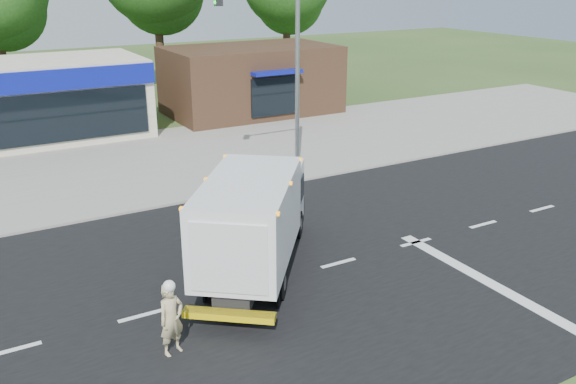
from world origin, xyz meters
name	(u,v)px	position (x,y,z in m)	size (l,w,h in m)	color
ground	(338,264)	(0.00, 0.00, 0.00)	(120.00, 120.00, 0.00)	#385123
road_asphalt	(338,263)	(0.00, 0.00, 0.00)	(60.00, 14.00, 0.02)	black
sidewalk	(226,183)	(0.00, 8.20, 0.06)	(60.00, 2.40, 0.12)	gray
parking_apron	(178,151)	(0.00, 14.00, 0.01)	(60.00, 9.00, 0.02)	gray
lane_markings	(403,271)	(1.35, -1.35, 0.02)	(55.20, 7.00, 0.01)	silver
ems_box_truck	(254,215)	(-2.39, 0.77, 1.77)	(5.91, 6.79, 3.07)	black
emergency_worker	(171,318)	(-5.82, -1.90, 0.91)	(0.73, 0.59, 1.85)	tan
brown_storefront	(251,80)	(7.00, 19.98, 2.00)	(10.00, 6.70, 4.00)	#382316
traffic_signal_pole	(283,61)	(2.35, 7.60, 4.92)	(3.51, 0.25, 8.00)	gray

